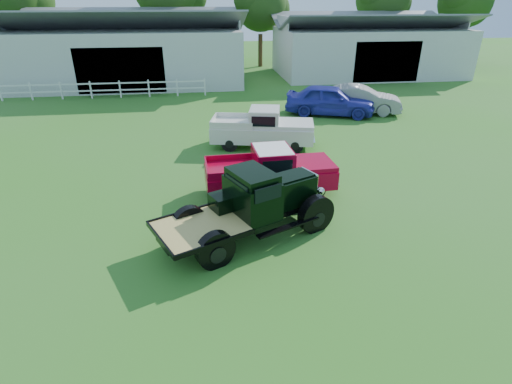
{
  "coord_description": "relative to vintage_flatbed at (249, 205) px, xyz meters",
  "views": [
    {
      "loc": [
        -1.3,
        -9.76,
        6.45
      ],
      "look_at": [
        0.2,
        1.2,
        1.05
      ],
      "focal_mm": 28.0,
      "sensor_mm": 36.0,
      "label": 1
    }
  ],
  "objects": [
    {
      "name": "tree_c",
      "position": [
        5.1,
        32.59,
        3.46
      ],
      "size": [
        5.4,
        5.4,
        9.0
      ],
      "primitive_type": null,
      "color": "#1F4611",
      "rests_on": "ground"
    },
    {
      "name": "misc_car_blue",
      "position": [
        6.5,
        13.04,
        -0.14
      ],
      "size": [
        5.7,
        3.83,
        1.8
      ],
      "primitive_type": "imported",
      "rotation": [
        0.0,
        0.0,
        1.22
      ],
      "color": "#2B2EA3",
      "rests_on": "ground"
    },
    {
      "name": "white_pickup",
      "position": [
        1.57,
        7.86,
        -0.13
      ],
      "size": [
        5.25,
        2.94,
        1.82
      ],
      "primitive_type": null,
      "rotation": [
        0.0,
        0.0,
        -0.22
      ],
      "color": "silver",
      "rests_on": "ground"
    },
    {
      "name": "tree_e",
      "position": [
        26.1,
        31.59,
        3.71
      ],
      "size": [
        5.7,
        5.7,
        9.5
      ],
      "primitive_type": null,
      "color": "#1F4611",
      "rests_on": "ground"
    },
    {
      "name": "vintage_flatbed",
      "position": [
        0.0,
        0.0,
        0.0
      ],
      "size": [
        5.62,
        4.09,
        2.07
      ],
      "primitive_type": null,
      "rotation": [
        0.0,
        0.0,
        0.44
      ],
      "color": "black",
      "rests_on": "ground"
    },
    {
      "name": "tree_a",
      "position": [
        -17.9,
        32.59,
        4.21
      ],
      "size": [
        6.3,
        6.3,
        10.5
      ],
      "primitive_type": null,
      "color": "#1F4611",
      "rests_on": "ground"
    },
    {
      "name": "red_pickup",
      "position": [
        1.07,
        2.8,
        -0.17
      ],
      "size": [
        4.84,
        2.04,
        1.74
      ],
      "primitive_type": null,
      "rotation": [
        0.0,
        0.0,
        0.04
      ],
      "color": "#A60322",
      "rests_on": "ground"
    },
    {
      "name": "shed_right",
      "position": [
        14.1,
        26.59,
        1.56
      ],
      "size": [
        16.8,
        9.2,
        5.2
      ],
      "primitive_type": null,
      "color": "#999999",
      "rests_on": "ground"
    },
    {
      "name": "fence_rail",
      "position": [
        -7.9,
        19.59,
        -0.44
      ],
      "size": [
        14.2,
        0.16,
        1.2
      ],
      "primitive_type": null,
      "color": "white",
      "rests_on": "ground"
    },
    {
      "name": "tree_b",
      "position": [
        -3.9,
        33.59,
        4.71
      ],
      "size": [
        6.9,
        6.9,
        11.5
      ],
      "primitive_type": null,
      "color": "#1F4611",
      "rests_on": "ground"
    },
    {
      "name": "tree_d",
      "position": [
        18.1,
        33.59,
        3.96
      ],
      "size": [
        6.0,
        6.0,
        10.0
      ],
      "primitive_type": null,
      "color": "#1F4611",
      "rests_on": "ground"
    },
    {
      "name": "misc_car_grey",
      "position": [
        8.43,
        13.28,
        -0.21
      ],
      "size": [
        5.29,
        3.26,
        1.65
      ],
      "primitive_type": "imported",
      "rotation": [
        0.0,
        0.0,
        1.24
      ],
      "color": "gray",
      "rests_on": "ground"
    },
    {
      "name": "ground",
      "position": [
        0.1,
        -0.41,
        -1.04
      ],
      "size": [
        120.0,
        120.0,
        0.0
      ],
      "primitive_type": "plane",
      "color": "#3F6E2D"
    },
    {
      "name": "shed_left",
      "position": [
        -6.9,
        25.59,
        1.76
      ],
      "size": [
        18.8,
        10.2,
        5.6
      ],
      "primitive_type": null,
      "color": "#999999",
      "rests_on": "ground"
    }
  ]
}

